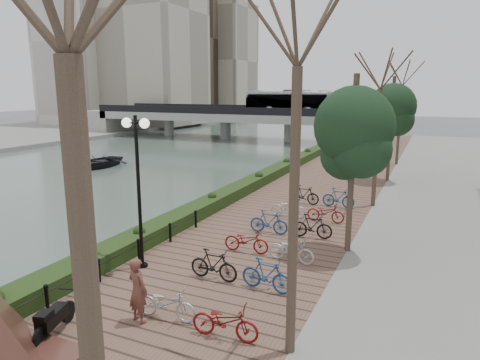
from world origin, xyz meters
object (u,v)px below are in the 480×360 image
Objects in this scene: motorcycle at (55,317)px; pedestrian at (138,290)px; boat at (99,162)px; lamppost at (137,160)px.

pedestrian is (1.49, 1.37, 0.41)m from motorcycle.
boat is (-19.03, 19.31, -0.86)m from pedestrian.
boat is at bearing -31.29° from pedestrian.
pedestrian is at bearing 25.57° from motorcycle.
lamppost reaches higher than boat.
motorcycle is (0.62, -4.29, -3.22)m from lamppost.
lamppost reaches higher than pedestrian.
motorcycle is at bearing -51.19° from boat.
motorcycle reaches higher than boat.
pedestrian is at bearing -54.22° from lamppost.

